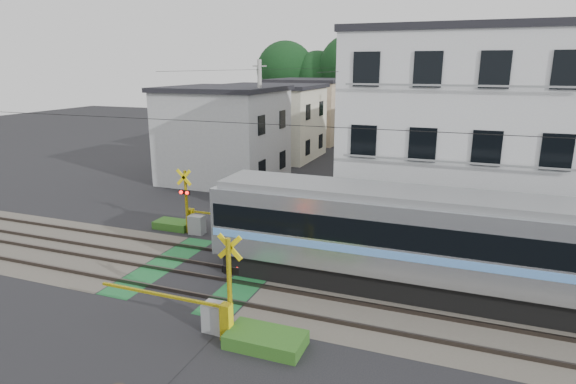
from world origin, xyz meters
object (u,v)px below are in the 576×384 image
at_px(crossing_signal_far, 196,219).
at_px(pedestrian, 372,138).
at_px(apartment_block, 458,130).
at_px(crossing_signal_near, 217,311).

xyz_separation_m(crossing_signal_far, pedestrian, (2.75, 27.84, 0.11)).
relative_size(apartment_block, pedestrian, 6.20).
distance_m(crossing_signal_far, pedestrian, 27.98).
xyz_separation_m(crossing_signal_near, pedestrian, (-2.42, 35.15, 0.11)).
height_order(apartment_block, pedestrian, apartment_block).
bearing_deg(pedestrian, crossing_signal_near, 105.79).
bearing_deg(apartment_block, pedestrian, 110.75).
bearing_deg(pedestrian, crossing_signal_far, 96.21).
distance_m(apartment_block, pedestrian, 23.84).
height_order(crossing_signal_near, crossing_signal_far, same).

